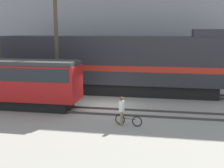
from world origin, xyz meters
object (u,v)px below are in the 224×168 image
object	(u,v)px
streetcar	(10,81)
bicycle	(128,120)
utility_pole_right	(57,49)
freight_locomotive	(112,64)
person	(122,108)

from	to	relation	value
streetcar	bicycle	world-z (taller)	streetcar
streetcar	utility_pole_right	world-z (taller)	utility_pole_right
freight_locomotive	person	bearing A→B (deg)	-75.67
streetcar	freight_locomotive	bearing A→B (deg)	45.22
streetcar	bicycle	size ratio (longest dim) A/B	6.07
person	utility_pole_right	bearing A→B (deg)	136.43
person	streetcar	bearing A→B (deg)	162.20
person	utility_pole_right	world-z (taller)	utility_pole_right
freight_locomotive	bicycle	world-z (taller)	freight_locomotive
bicycle	freight_locomotive	bearing A→B (deg)	106.82
streetcar	bicycle	bearing A→B (deg)	-16.65
person	bicycle	bearing A→B (deg)	9.55
freight_locomotive	person	size ratio (longest dim) A/B	11.34
streetcar	bicycle	xyz separation A→B (m)	(8.94, -2.67, -1.67)
utility_pole_right	streetcar	bearing A→B (deg)	-126.86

